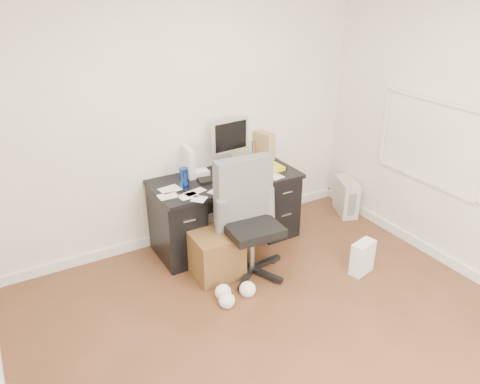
% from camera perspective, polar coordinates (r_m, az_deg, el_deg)
% --- Properties ---
extents(ground, '(4.00, 4.00, 0.00)m').
position_cam_1_polar(ground, '(3.83, 6.59, -18.38)').
color(ground, '#4C2F18').
rests_on(ground, ground).
extents(room_shell, '(4.02, 4.02, 2.71)m').
position_cam_1_polar(room_shell, '(2.98, 8.34, 5.93)').
color(room_shell, beige).
rests_on(room_shell, ground).
extents(desk, '(1.50, 0.70, 0.75)m').
position_cam_1_polar(desk, '(4.87, -1.73, -1.99)').
color(desk, black).
rests_on(desk, ground).
extents(loose_papers, '(1.10, 0.60, 0.00)m').
position_cam_1_polar(loose_papers, '(4.60, -3.67, 1.08)').
color(loose_papers, white).
rests_on(loose_papers, desk).
extents(lcd_monitor, '(0.45, 0.28, 0.54)m').
position_cam_1_polar(lcd_monitor, '(4.86, -1.25, 5.90)').
color(lcd_monitor, '#B7B8BC').
rests_on(lcd_monitor, desk).
extents(keyboard, '(0.42, 0.19, 0.02)m').
position_cam_1_polar(keyboard, '(4.68, -2.69, 1.71)').
color(keyboard, black).
rests_on(keyboard, desk).
extents(computer_mouse, '(0.07, 0.07, 0.06)m').
position_cam_1_polar(computer_mouse, '(4.81, 0.66, 2.65)').
color(computer_mouse, '#B7B8BC').
rests_on(computer_mouse, desk).
extents(travel_mug, '(0.10, 0.10, 0.20)m').
position_cam_1_polar(travel_mug, '(4.50, -6.83, 1.73)').
color(travel_mug, navy).
rests_on(travel_mug, desk).
extents(white_binder, '(0.14, 0.27, 0.31)m').
position_cam_1_polar(white_binder, '(4.74, -6.37, 3.72)').
color(white_binder, white).
rests_on(white_binder, desk).
extents(magazine_file, '(0.19, 0.29, 0.31)m').
position_cam_1_polar(magazine_file, '(5.14, 2.86, 5.64)').
color(magazine_file, olive).
rests_on(magazine_file, desk).
extents(pen_cup, '(0.11, 0.11, 0.25)m').
position_cam_1_polar(pen_cup, '(5.02, 1.63, 4.81)').
color(pen_cup, '#5E301A').
rests_on(pen_cup, desk).
extents(yellow_book, '(0.19, 0.24, 0.04)m').
position_cam_1_polar(yellow_book, '(4.94, 4.08, 3.09)').
color(yellow_book, yellow).
rests_on(yellow_book, desk).
extents(paper_remote, '(0.28, 0.25, 0.02)m').
position_cam_1_polar(paper_remote, '(4.66, 1.80, 1.56)').
color(paper_remote, white).
rests_on(paper_remote, desk).
extents(office_chair, '(0.67, 0.67, 1.11)m').
position_cam_1_polar(office_chair, '(4.29, 1.45, -3.63)').
color(office_chair, '#505250').
rests_on(office_chair, ground).
extents(pc_tower, '(0.33, 0.46, 0.42)m').
position_cam_1_polar(pc_tower, '(5.70, 12.81, -0.54)').
color(pc_tower, beige).
rests_on(pc_tower, ground).
extents(shopping_bag, '(0.28, 0.22, 0.33)m').
position_cam_1_polar(shopping_bag, '(4.65, 14.70, -7.73)').
color(shopping_bag, white).
rests_on(shopping_bag, ground).
extents(wicker_basket, '(0.45, 0.45, 0.44)m').
position_cam_1_polar(wicker_basket, '(4.46, -2.99, -7.54)').
color(wicker_basket, '#482E15').
rests_on(wicker_basket, ground).
extents(desk_printer, '(0.38, 0.35, 0.18)m').
position_cam_1_polar(desk_printer, '(5.37, 2.23, -2.94)').
color(desk_printer, '#5D5D61').
rests_on(desk_printer, ground).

